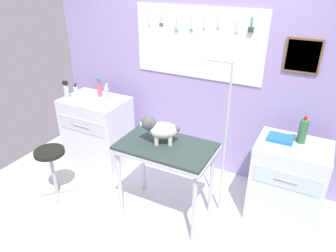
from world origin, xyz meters
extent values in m
cube|color=silver|center=(0.00, 0.00, -0.02)|extent=(4.40, 4.00, 0.04)
cube|color=#9487BE|center=(0.00, 1.28, 1.15)|extent=(4.00, 0.06, 2.30)
cube|color=white|center=(-0.05, 1.24, 1.59)|extent=(1.53, 0.02, 0.79)
cylinder|color=gray|center=(-0.66, 1.23, 1.89)|extent=(0.01, 0.02, 0.01)
cube|color=silver|center=(-0.66, 1.22, 1.82)|extent=(0.03, 0.01, 0.13)
cylinder|color=gray|center=(-0.50, 1.23, 1.91)|extent=(0.01, 0.02, 0.01)
cube|color=silver|center=(-0.50, 1.22, 1.84)|extent=(0.01, 0.00, 0.11)
cube|color=silver|center=(-0.49, 1.22, 1.84)|extent=(0.01, 0.00, 0.11)
torus|color=black|center=(-0.51, 1.22, 1.77)|extent=(0.03, 0.01, 0.03)
torus|color=black|center=(-0.49, 1.22, 1.77)|extent=(0.03, 0.01, 0.03)
cylinder|color=gray|center=(-0.30, 1.23, 1.86)|extent=(0.01, 0.02, 0.01)
cube|color=silver|center=(-0.31, 1.22, 1.79)|extent=(0.01, 0.00, 0.11)
cube|color=silver|center=(-0.30, 1.22, 1.79)|extent=(0.01, 0.00, 0.11)
torus|color=green|center=(-0.32, 1.22, 1.72)|extent=(0.03, 0.01, 0.03)
torus|color=green|center=(-0.29, 1.22, 1.72)|extent=(0.03, 0.01, 0.03)
cylinder|color=gray|center=(-0.12, 1.23, 1.88)|extent=(0.01, 0.02, 0.01)
cube|color=silver|center=(-0.13, 1.22, 1.81)|extent=(0.01, 0.00, 0.11)
cube|color=silver|center=(-0.12, 1.22, 1.81)|extent=(0.01, 0.00, 0.11)
torus|color=green|center=(-0.14, 1.22, 1.73)|extent=(0.03, 0.01, 0.03)
torus|color=green|center=(-0.11, 1.22, 1.73)|extent=(0.03, 0.01, 0.03)
cylinder|color=gray|center=(0.03, 1.23, 1.91)|extent=(0.01, 0.02, 0.01)
cube|color=silver|center=(0.03, 1.22, 1.83)|extent=(0.03, 0.01, 0.13)
cylinder|color=gray|center=(0.19, 1.23, 1.93)|extent=(0.01, 0.02, 0.01)
cube|color=silver|center=(0.19, 1.22, 1.85)|extent=(0.03, 0.01, 0.13)
cylinder|color=gray|center=(0.39, 1.23, 1.89)|extent=(0.01, 0.02, 0.01)
cube|color=silver|center=(0.39, 1.22, 1.82)|extent=(0.03, 0.01, 0.13)
cylinder|color=gray|center=(0.53, 1.23, 1.92)|extent=(0.01, 0.02, 0.01)
cylinder|color=green|center=(0.53, 1.22, 1.87)|extent=(0.02, 0.02, 0.09)
cube|color=green|center=(0.53, 1.22, 1.79)|extent=(0.06, 0.02, 0.06)
cube|color=#333338|center=(0.53, 1.21, 1.79)|extent=(0.05, 0.01, 0.05)
cube|color=brown|center=(1.06, 1.24, 1.58)|extent=(0.34, 0.02, 0.34)
cube|color=#A97E52|center=(1.06, 1.23, 1.58)|extent=(0.30, 0.01, 0.30)
cylinder|color=#B7B7BC|center=(-0.33, 0.00, 0.39)|extent=(0.04, 0.04, 0.78)
cylinder|color=#B7B7BC|center=(0.49, 0.00, 0.39)|extent=(0.04, 0.04, 0.78)
cylinder|color=#B7B7BC|center=(-0.33, 0.45, 0.39)|extent=(0.04, 0.04, 0.78)
cylinder|color=#B7B7BC|center=(0.49, 0.45, 0.39)|extent=(0.04, 0.04, 0.78)
cube|color=#B7B7BC|center=(0.08, 0.23, 0.79)|extent=(0.94, 0.57, 0.03)
cube|color=#2B3A37|center=(0.08, 0.23, 0.83)|extent=(0.91, 0.55, 0.03)
cylinder|color=#B7B7BC|center=(0.57, 0.53, 0.01)|extent=(0.11, 0.11, 0.01)
cylinder|color=#B7B7BC|center=(0.57, 0.53, 0.82)|extent=(0.02, 0.02, 1.64)
cylinder|color=#B7B7BC|center=(0.45, 0.53, 1.63)|extent=(0.24, 0.02, 0.02)
cylinder|color=silver|center=(0.00, 0.19, 0.89)|extent=(0.04, 0.04, 0.09)
cylinder|color=silver|center=(-0.03, 0.26, 0.89)|extent=(0.04, 0.04, 0.09)
cylinder|color=silver|center=(0.12, 0.24, 0.89)|extent=(0.04, 0.04, 0.09)
cylinder|color=silver|center=(0.08, 0.32, 0.89)|extent=(0.04, 0.04, 0.09)
ellipsoid|color=silver|center=(0.04, 0.25, 0.98)|extent=(0.33, 0.28, 0.16)
ellipsoid|color=#4F5251|center=(-0.05, 0.21, 0.97)|extent=(0.14, 0.15, 0.09)
sphere|color=#4F5251|center=(-0.08, 0.20, 1.05)|extent=(0.14, 0.14, 0.14)
ellipsoid|color=silver|center=(-0.14, 0.17, 1.04)|extent=(0.08, 0.07, 0.04)
sphere|color=black|center=(-0.16, 0.16, 1.04)|extent=(0.02, 0.02, 0.02)
ellipsoid|color=#4F5251|center=(-0.05, 0.15, 1.06)|extent=(0.05, 0.05, 0.08)
ellipsoid|color=#4F5251|center=(-0.09, 0.26, 1.06)|extent=(0.05, 0.05, 0.08)
sphere|color=#4F5251|center=(0.16, 0.30, 1.00)|extent=(0.06, 0.06, 0.06)
cube|color=silver|center=(-1.21, 0.75, 0.44)|extent=(0.80, 0.56, 0.88)
cube|color=#B5B9C2|center=(-1.21, 0.47, 0.64)|extent=(0.70, 0.01, 0.18)
cylinder|color=#99999E|center=(-1.21, 0.46, 0.64)|extent=(0.24, 0.02, 0.02)
cube|color=silver|center=(1.18, 0.77, 0.43)|extent=(0.68, 0.52, 0.86)
cube|color=#AFC0C7|center=(1.18, 0.50, 0.62)|extent=(0.60, 0.01, 0.17)
cylinder|color=#99999E|center=(1.18, 0.49, 0.62)|extent=(0.20, 0.02, 0.02)
cylinder|color=#9E9EA3|center=(-1.19, -0.08, 0.27)|extent=(0.04, 0.04, 0.54)
cube|color=#9E9EA3|center=(-1.12, -0.01, 0.01)|extent=(0.16, 0.16, 0.02)
cube|color=#9E9EA3|center=(-1.26, -0.01, 0.01)|extent=(0.16, 0.16, 0.02)
cube|color=#9E9EA3|center=(-1.26, -0.15, 0.01)|extent=(0.16, 0.16, 0.02)
cube|color=#9E9EA3|center=(-1.12, -0.15, 0.01)|extent=(0.16, 0.16, 0.02)
cylinder|color=black|center=(-1.19, -0.08, 0.57)|extent=(0.32, 0.32, 0.04)
cylinder|color=#AABCBF|center=(-1.52, 0.61, 0.97)|extent=(0.06, 0.06, 0.16)
cylinder|color=#AABCBF|center=(-1.52, 0.61, 1.06)|extent=(0.03, 0.03, 0.02)
cube|color=black|center=(-1.52, 0.61, 1.09)|extent=(0.06, 0.04, 0.04)
cylinder|color=#DF5363|center=(-1.20, 0.86, 0.97)|extent=(0.06, 0.06, 0.18)
cylinder|color=#DF5363|center=(-1.20, 0.86, 1.07)|extent=(0.03, 0.03, 0.02)
cube|color=teal|center=(-1.20, 0.86, 1.10)|extent=(0.05, 0.03, 0.04)
cylinder|color=white|center=(-1.48, 0.73, 0.95)|extent=(0.05, 0.05, 0.12)
cylinder|color=black|center=(-1.48, 0.73, 1.02)|extent=(0.02, 0.02, 0.03)
cube|color=black|center=(-1.46, 0.73, 1.05)|extent=(0.03, 0.01, 0.01)
cylinder|color=#A9A8B9|center=(-1.09, 0.86, 0.95)|extent=(0.06, 0.06, 0.14)
cylinder|color=silver|center=(-1.09, 0.86, 1.04)|extent=(0.03, 0.03, 0.03)
cube|color=silver|center=(-1.08, 0.86, 1.06)|extent=(0.03, 0.01, 0.01)
cylinder|color=#2F6736|center=(1.22, 0.84, 0.97)|extent=(0.08, 0.08, 0.23)
cone|color=#2F6736|center=(1.22, 0.84, 1.10)|extent=(0.08, 0.08, 0.02)
cylinder|color=red|center=(1.22, 0.84, 1.12)|extent=(0.03, 0.03, 0.02)
cube|color=blue|center=(1.04, 0.80, 0.88)|extent=(0.24, 0.18, 0.04)
camera|label=1|loc=(1.28, -2.05, 2.36)|focal=33.38mm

